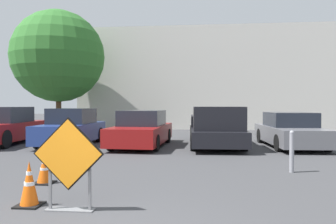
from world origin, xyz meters
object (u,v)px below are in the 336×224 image
(traffic_cone_nearest, at_px, (29,184))
(pickup_truck, at_px, (216,129))
(parked_car_second, at_px, (72,128))
(bollard_nearest, at_px, (292,150))
(parked_car_nearest, at_px, (5,127))
(parked_car_third, at_px, (142,130))
(traffic_cone_second, at_px, (44,169))
(road_closed_sign, at_px, (69,161))
(parked_car_fourth, at_px, (290,131))

(traffic_cone_nearest, height_order, pickup_truck, pickup_truck)
(traffic_cone_nearest, distance_m, pickup_truck, 8.80)
(parked_car_second, relative_size, pickup_truck, 0.75)
(pickup_truck, bearing_deg, traffic_cone_nearest, 65.33)
(bollard_nearest, bearing_deg, parked_car_nearest, 155.32)
(parked_car_nearest, xyz_separation_m, bollard_nearest, (10.54, -4.84, -0.18))
(parked_car_nearest, height_order, parked_car_third, parked_car_nearest)
(traffic_cone_second, distance_m, pickup_truck, 7.68)
(parked_car_third, bearing_deg, bollard_nearest, 136.69)
(traffic_cone_second, relative_size, parked_car_third, 0.13)
(road_closed_sign, relative_size, parked_car_second, 0.36)
(road_closed_sign, relative_size, parked_car_nearest, 0.31)
(parked_car_nearest, bearing_deg, parked_car_third, 175.94)
(parked_car_nearest, bearing_deg, parked_car_fourth, 178.00)
(road_closed_sign, relative_size, bollard_nearest, 1.42)
(parked_car_third, xyz_separation_m, bollard_nearest, (4.61, -4.79, -0.11))
(parked_car_fourth, bearing_deg, road_closed_sign, 53.96)
(road_closed_sign, relative_size, traffic_cone_second, 2.40)
(traffic_cone_second, height_order, pickup_truck, pickup_truck)
(parked_car_second, height_order, bollard_nearest, parked_car_second)
(traffic_cone_second, xyz_separation_m, pickup_truck, (3.88, 6.61, 0.42))
(parked_car_third, height_order, parked_car_fourth, parked_car_third)
(parked_car_second, relative_size, parked_car_third, 0.89)
(parked_car_nearest, distance_m, parked_car_third, 5.94)
(pickup_truck, relative_size, bollard_nearest, 5.33)
(traffic_cone_second, bearing_deg, bollard_nearest, 17.16)
(parked_car_third, bearing_deg, parked_car_fourth, -173.57)
(parked_car_nearest, bearing_deg, road_closed_sign, 123.71)
(traffic_cone_second, xyz_separation_m, bollard_nearest, (5.51, 1.70, 0.25))
(parked_car_second, relative_size, bollard_nearest, 3.98)
(road_closed_sign, distance_m, bollard_nearest, 5.46)
(road_closed_sign, relative_size, parked_car_third, 0.32)
(road_closed_sign, bearing_deg, parked_car_second, 111.92)
(traffic_cone_nearest, xyz_separation_m, parked_car_third, (0.41, 8.00, 0.30))
(parked_car_fourth, bearing_deg, pickup_truck, 2.04)
(parked_car_third, bearing_deg, traffic_cone_second, 84.86)
(road_closed_sign, height_order, parked_car_second, parked_car_second)
(road_closed_sign, xyz_separation_m, parked_car_nearest, (-6.27, 8.25, -0.05))
(traffic_cone_second, height_order, parked_car_second, parked_car_second)
(traffic_cone_second, bearing_deg, parked_car_fourth, 45.14)
(traffic_cone_nearest, height_order, parked_car_fourth, parked_car_fourth)
(parked_car_nearest, distance_m, parked_car_fourth, 11.87)
(parked_car_third, relative_size, bollard_nearest, 4.47)
(traffic_cone_nearest, distance_m, parked_car_nearest, 9.77)
(parked_car_nearest, height_order, parked_car_second, parked_car_nearest)
(traffic_cone_nearest, bearing_deg, parked_car_nearest, 124.45)
(traffic_cone_nearest, bearing_deg, road_closed_sign, -14.66)
(traffic_cone_nearest, relative_size, parked_car_second, 0.18)
(parked_car_second, bearing_deg, traffic_cone_nearest, 107.04)
(bollard_nearest, bearing_deg, pickup_truck, 108.36)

